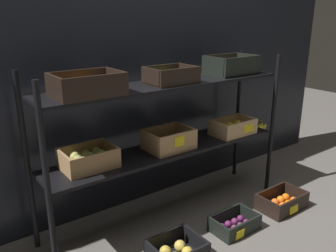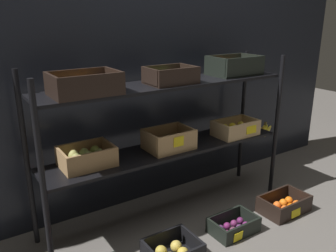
{
  "view_description": "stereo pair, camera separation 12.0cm",
  "coord_description": "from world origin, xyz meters",
  "px_view_note": "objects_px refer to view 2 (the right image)",
  "views": [
    {
      "loc": [
        -1.34,
        -1.82,
        1.4
      ],
      "look_at": [
        0.0,
        0.0,
        0.68
      ],
      "focal_mm": 37.44,
      "sensor_mm": 36.0,
      "label": 1
    },
    {
      "loc": [
        -1.24,
        -1.89,
        1.4
      ],
      "look_at": [
        0.0,
        0.0,
        0.68
      ],
      "focal_mm": 37.44,
      "sensor_mm": 36.0,
      "label": 2
    }
  ],
  "objects_px": {
    "display_rack": "(168,116)",
    "crate_ground_apple_gold": "(173,252)",
    "crate_ground_plum": "(233,226)",
    "crate_ground_tangerine": "(284,206)"
  },
  "relations": [
    {
      "from": "crate_ground_apple_gold",
      "to": "crate_ground_tangerine",
      "type": "relative_size",
      "value": 0.85
    },
    {
      "from": "display_rack",
      "to": "crate_ground_apple_gold",
      "type": "relative_size",
      "value": 6.23
    },
    {
      "from": "display_rack",
      "to": "crate_ground_apple_gold",
      "type": "distance_m",
      "value": 0.86
    },
    {
      "from": "crate_ground_apple_gold",
      "to": "crate_ground_plum",
      "type": "distance_m",
      "value": 0.5
    },
    {
      "from": "crate_ground_plum",
      "to": "crate_ground_apple_gold",
      "type": "bearing_deg",
      "value": -179.27
    },
    {
      "from": "display_rack",
      "to": "crate_ground_apple_gold",
      "type": "bearing_deg",
      "value": -119.7
    },
    {
      "from": "crate_ground_apple_gold",
      "to": "crate_ground_tangerine",
      "type": "bearing_deg",
      "value": -0.48
    },
    {
      "from": "crate_ground_apple_gold",
      "to": "crate_ground_plum",
      "type": "bearing_deg",
      "value": 0.73
    },
    {
      "from": "display_rack",
      "to": "crate_ground_plum",
      "type": "xyz_separation_m",
      "value": [
        0.26,
        -0.42,
        -0.71
      ]
    },
    {
      "from": "crate_ground_tangerine",
      "to": "display_rack",
      "type": "bearing_deg",
      "value": 149.88
    }
  ]
}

